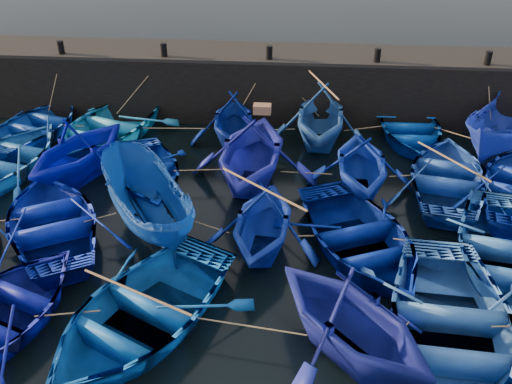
{
  "coord_description": "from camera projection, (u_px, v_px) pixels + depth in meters",
  "views": [
    {
      "loc": [
        1.12,
        -11.19,
        9.7
      ],
      "look_at": [
        0.0,
        3.2,
        0.7
      ],
      "focal_mm": 40.0,
      "sensor_mm": 36.0,
      "label": 1
    }
  ],
  "objects": [
    {
      "name": "ground",
      "position": [
        246.0,
        280.0,
        14.68
      ],
      "size": [
        120.0,
        120.0,
        0.0
      ],
      "primitive_type": "plane",
      "color": "black",
      "rests_on": "ground"
    },
    {
      "name": "quay_wall",
      "position": [
        270.0,
        85.0,
        22.9
      ],
      "size": [
        26.0,
        2.5,
        2.5
      ],
      "primitive_type": "cube",
      "color": "black",
      "rests_on": "ground"
    },
    {
      "name": "quay_top",
      "position": [
        271.0,
        53.0,
        22.2
      ],
      "size": [
        26.0,
        2.5,
        0.12
      ],
      "primitive_type": "cube",
      "color": "black",
      "rests_on": "quay_wall"
    },
    {
      "name": "bollard_0",
      "position": [
        61.0,
        47.0,
        21.81
      ],
      "size": [
        0.24,
        0.24,
        0.5
      ],
      "primitive_type": "cylinder",
      "color": "black",
      "rests_on": "quay_top"
    },
    {
      "name": "bollard_1",
      "position": [
        164.0,
        50.0,
        21.54
      ],
      "size": [
        0.24,
        0.24,
        0.5
      ],
      "primitive_type": "cylinder",
      "color": "black",
      "rests_on": "quay_top"
    },
    {
      "name": "bollard_2",
      "position": [
        269.0,
        53.0,
        21.28
      ],
      "size": [
        0.24,
        0.24,
        0.5
      ],
      "primitive_type": "cylinder",
      "color": "black",
      "rests_on": "quay_top"
    },
    {
      "name": "bollard_3",
      "position": [
        377.0,
        55.0,
        21.01
      ],
      "size": [
        0.24,
        0.24,
        0.5
      ],
      "primitive_type": "cylinder",
      "color": "black",
      "rests_on": "quay_top"
    },
    {
      "name": "bollard_4",
      "position": [
        488.0,
        58.0,
        20.75
      ],
      "size": [
        0.24,
        0.24,
        0.5
      ],
      "primitive_type": "cylinder",
      "color": "black",
      "rests_on": "quay_top"
    },
    {
      "name": "boat_0",
      "position": [
        37.0,
        125.0,
        21.41
      ],
      "size": [
        4.58,
        5.54,
        1.0
      ],
      "primitive_type": "imported",
      "rotation": [
        0.0,
        0.0,
        2.88
      ],
      "color": "navy",
      "rests_on": "ground"
    },
    {
      "name": "boat_1",
      "position": [
        107.0,
        126.0,
        21.15
      ],
      "size": [
        5.61,
        6.63,
        1.17
      ],
      "primitive_type": "imported",
      "rotation": [
        0.0,
        0.0,
        -0.32
      ],
      "color": "#1E7ECF",
      "rests_on": "ground"
    },
    {
      "name": "boat_2",
      "position": [
        233.0,
        119.0,
        20.78
      ],
      "size": [
        3.49,
        3.96,
        1.95
      ],
      "primitive_type": "imported",
      "rotation": [
        0.0,
        0.0,
        0.08
      ],
      "color": "navy",
      "rests_on": "ground"
    },
    {
      "name": "boat_3",
      "position": [
        320.0,
        115.0,
        20.66
      ],
      "size": [
        4.01,
        4.58,
        2.31
      ],
      "primitive_type": "imported",
      "rotation": [
        0.0,
        0.0,
        -0.05
      ],
      "color": "#2659A7",
      "rests_on": "ground"
    },
    {
      "name": "boat_4",
      "position": [
        409.0,
        128.0,
        21.24
      ],
      "size": [
        3.47,
        4.79,
        0.98
      ],
      "primitive_type": "imported",
      "rotation": [
        0.0,
        0.0,
        0.02
      ],
      "color": "#02388D",
      "rests_on": "ground"
    },
    {
      "name": "boat_5",
      "position": [
        503.0,
        130.0,
        20.05
      ],
      "size": [
        4.34,
        5.08,
        1.9
      ],
      "primitive_type": "imported",
      "rotation": [
        0.0,
        0.0,
        -0.61
      ],
      "color": "#2037B1",
      "rests_on": "ground"
    },
    {
      "name": "boat_6",
      "position": [
        5.0,
        159.0,
        19.07
      ],
      "size": [
        4.96,
        6.05,
        1.09
      ],
      "primitive_type": "imported",
      "rotation": [
        0.0,
        0.0,
        2.89
      ],
      "color": "#18579D",
      "rests_on": "ground"
    },
    {
      "name": "boat_7",
      "position": [
        78.0,
        149.0,
        18.51
      ],
      "size": [
        5.01,
        5.31,
        2.21
      ],
      "primitive_type": "imported",
      "rotation": [
        0.0,
        0.0,
        2.73
      ],
      "color": "#01099E",
      "rests_on": "ground"
    },
    {
      "name": "boat_8",
      "position": [
        146.0,
        172.0,
        18.5
      ],
      "size": [
        4.61,
        5.32,
        0.92
      ],
      "primitive_type": "imported",
      "rotation": [
        0.0,
        0.0,
        0.38
      ],
      "color": "#062B9D",
      "rests_on": "ground"
    },
    {
      "name": "boat_9",
      "position": [
        253.0,
        150.0,
        18.03
      ],
      "size": [
        4.67,
        5.28,
        2.58
      ],
      "primitive_type": "imported",
      "rotation": [
        0.0,
        0.0,
        3.05
      ],
      "color": "#1A2197",
      "rests_on": "ground"
    },
    {
      "name": "boat_10",
      "position": [
        362.0,
        162.0,
        17.89
      ],
      "size": [
        3.46,
        3.99,
        2.07
      ],
      "primitive_type": "imported",
      "rotation": [
        0.0,
        0.0,
        3.16
      ],
      "color": "#102FAF",
      "rests_on": "ground"
    },
    {
      "name": "boat_11",
      "position": [
        450.0,
        176.0,
        18.13
      ],
      "size": [
        4.61,
        5.76,
        1.07
      ],
      "primitive_type": "imported",
      "rotation": [
        0.0,
        0.0,
        2.95
      ],
      "color": "#19439B",
      "rests_on": "ground"
    },
    {
      "name": "boat_14",
      "position": [
        53.0,
        221.0,
        16.02
      ],
      "size": [
        5.74,
        6.34,
        1.08
      ],
      "primitive_type": "imported",
      "rotation": [
        0.0,
        0.0,
        3.64
      ],
      "color": "#081C93",
      "rests_on": "ground"
    },
    {
      "name": "boat_15",
      "position": [
        146.0,
        203.0,
        16.04
      ],
      "size": [
        4.22,
        5.11,
        1.89
      ],
      "primitive_type": "imported",
      "rotation": [
        0.0,
        0.0,
        3.72
      ],
      "color": "navy",
      "rests_on": "ground"
    },
    {
      "name": "boat_16",
      "position": [
        263.0,
        221.0,
        15.21
      ],
      "size": [
        3.62,
        4.09,
        1.99
      ],
      "primitive_type": "imported",
      "rotation": [
        0.0,
        0.0,
        -0.1
      ],
      "color": "#102EAB",
      "rests_on": "ground"
    },
    {
      "name": "boat_17",
      "position": [
        359.0,
        237.0,
        15.35
      ],
      "size": [
        5.55,
        6.36,
        1.1
      ],
      "primitive_type": "imported",
      "rotation": [
        0.0,
        0.0,
        0.4
      ],
      "color": "#001472",
      "rests_on": "ground"
    },
    {
      "name": "boat_18",
      "position": [
        507.0,
        251.0,
        14.78
      ],
      "size": [
        4.89,
        6.16,
        1.15
      ],
      "primitive_type": "imported",
      "rotation": [
        0.0,
        0.0,
        -0.18
      ],
      "color": "#1F57B0",
      "rests_on": "ground"
    },
    {
      "name": "boat_22",
      "position": [
        139.0,
        312.0,
        12.89
      ],
      "size": [
        6.07,
        6.75,
        1.15
      ],
      "primitive_type": "imported",
      "rotation": [
        0.0,
        0.0,
        -0.47
      ],
      "color": "#084995",
      "rests_on": "ground"
    },
    {
      "name": "boat_23",
      "position": [
        351.0,
        318.0,
        11.96
      ],
      "size": [
        5.61,
        5.63,
        2.25
      ],
      "primitive_type": "imported",
      "rotation": [
        0.0,
        0.0,
        0.75
      ],
      "color": "navy",
      "rests_on": "ground"
    },
    {
      "name": "boat_24",
      "position": [
        451.0,
        323.0,
        12.57
      ],
      "size": [
        4.55,
        6.07,
        1.2
      ],
      "primitive_type": "imported",
      "rotation": [
        0.0,
        0.0,
        -0.07
      ],
      "color": "blue",
      "rests_on": "ground"
    },
    {
      "name": "wooden_crate",
      "position": [
        262.0,
        109.0,
        17.25
      ],
      "size": [
        0.54,
        0.34,
        0.27
      ],
      "primitive_type": "cube",
      "color": "brown",
      "rests_on": "boat_9"
    },
    {
      "name": "mooring_ropes",
      "position": [
        261.0,
        159.0,
        18.34
      ],
      "size": [
        17.05,
        12.04,
        2.1
      ],
      "color": "tan",
      "rests_on": "ground"
    },
    {
      "name": "loose_oars",
      "position": [
        309.0,
        169.0,
        16.27
      ],
      "size": [
        10.57,
        11.96,
        1.3
      ],
      "color": "#99724C",
      "rests_on": "ground"
    }
  ]
}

